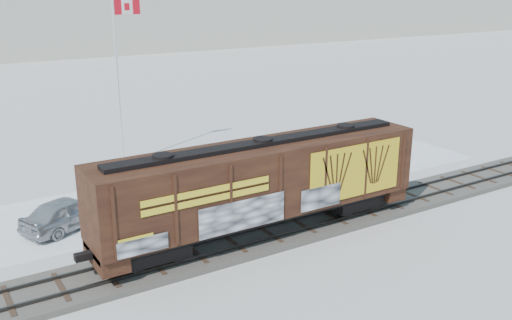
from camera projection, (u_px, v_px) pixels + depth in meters
ground at (268, 238)px, 28.23m from camera, size 500.00×500.00×0.00m
rail_track at (268, 235)px, 28.18m from camera, size 50.00×3.40×0.43m
parking_strip at (200, 192)px, 34.31m from camera, size 40.00×8.00×0.03m
hopper_railcar at (263, 182)px, 27.19m from camera, size 16.70×3.06×4.61m
flagpole at (121, 105)px, 38.58m from camera, size 2.30×0.90×11.30m
car_silver at (68, 212)px, 29.10m from camera, size 5.29×3.77×1.67m
car_white at (202, 179)px, 34.28m from camera, size 4.71×1.88×1.52m
car_dark at (264, 178)px, 34.45m from camera, size 5.48×3.05×1.50m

